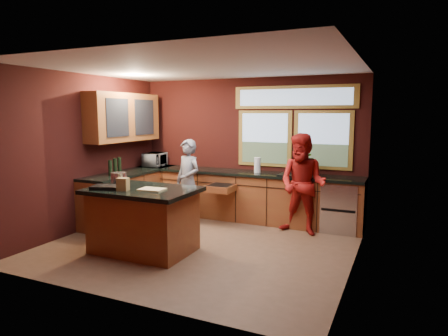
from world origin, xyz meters
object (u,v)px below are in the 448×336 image
Objects in this scene: person_red at (303,184)px; stock_pot at (119,178)px; island at (143,220)px; cutting_board at (152,189)px; person_grey at (188,181)px.

person_red is 7.08× the size of stock_pot.
stock_pot reaches higher than island.
person_red is at bearing 34.20° from stock_pot.
stock_pot is at bearing 165.07° from cutting_board.
person_red reaches higher than person_grey.
stock_pot is (-2.47, -1.68, 0.18)m from person_red.
person_grey is 1.57m from stock_pot.
person_grey is (-0.18, 1.66, 0.30)m from island.
cutting_board is at bearing -14.04° from island.
stock_pot is at bearing -83.82° from person_grey.
stock_pot is (-0.55, 0.15, 0.56)m from island.
cutting_board is (-1.72, -1.88, 0.10)m from person_red.
person_grey reaches higher than stock_pot.
island is 0.80m from stock_pot.
person_red is at bearing 47.54° from cutting_board.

